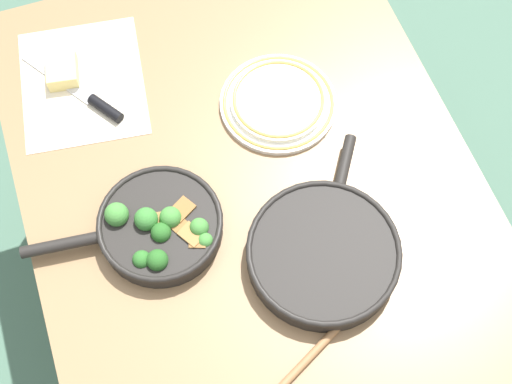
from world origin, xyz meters
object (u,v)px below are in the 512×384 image
grater_knife (86,95)px  dinner_plate_stack (278,101)px  wooden_spoon (322,344)px  skillet_eggs (323,253)px  skillet_broccoli (159,227)px  cheese_block (62,70)px

grater_knife → dinner_plate_stack: (-0.16, -0.39, 0.00)m
wooden_spoon → grater_knife: grater_knife is taller
skillet_eggs → dinner_plate_stack: bearing=27.5°
skillet_eggs → grater_knife: skillet_eggs is taller
grater_knife → skillet_broccoli: bearing=156.9°
skillet_eggs → wooden_spoon: size_ratio=1.09×
skillet_broccoli → skillet_eggs: size_ratio=1.04×
skillet_eggs → wooden_spoon: skillet_eggs is taller
wooden_spoon → dinner_plate_stack: dinner_plate_stack is taller
wooden_spoon → skillet_eggs: bearing=41.9°
skillet_eggs → grater_knife: size_ratio=1.49×
grater_knife → cheese_block: size_ratio=2.69×
skillet_broccoli → grater_knife: size_ratio=1.55×
cheese_block → dinner_plate_stack: size_ratio=0.37×
skillet_broccoli → dinner_plate_stack: bearing=-140.8°
skillet_eggs → cheese_block: 0.70m
cheese_block → dinner_plate_stack: 0.48m
dinner_plate_stack → grater_knife: bearing=68.3°
skillet_broccoli → grater_knife: bearing=-73.0°
wooden_spoon → cheese_block: cheese_block is taller
skillet_eggs → grater_knife: (0.52, 0.35, -0.02)m
skillet_broccoli → cheese_block: 0.45m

